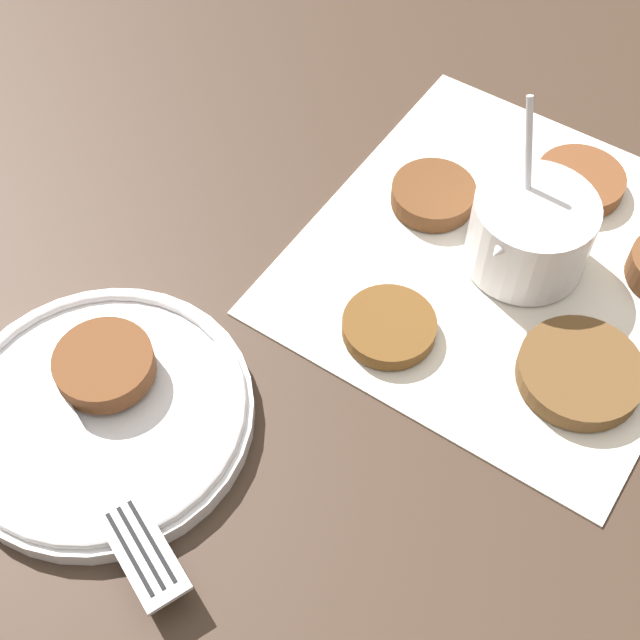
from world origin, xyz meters
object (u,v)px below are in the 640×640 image
Objects in this scene: fork at (112,498)px; serving_plate at (102,412)px; fritter_on_plate at (104,365)px; sauce_bowl at (529,236)px.

serving_plate is at bearing -123.30° from fork.
fritter_on_plate is 0.09m from fork.
sauce_bowl is 0.32m from serving_plate.
serving_plate is (0.30, -0.13, -0.02)m from sauce_bowl.
fritter_on_plate reaches higher than fork.
fork is at bearing 51.70° from fritter_on_plate.
sauce_bowl is at bearing 156.02° from serving_plate.
fritter_on_plate is at bearing -28.10° from sauce_bowl.
serving_plate is at bearing 38.24° from fritter_on_plate.
fritter_on_plate is 0.34× the size of fork.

